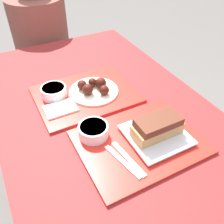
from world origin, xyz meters
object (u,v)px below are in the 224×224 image
wings_plate_far (94,88)px  bowl_coleslaw_near (93,130)px  tray_near (140,142)px  brisket_sandwich_plate (157,130)px  bowl_coleslaw_far (54,91)px  tray_far (86,94)px  person_seated_across (41,35)px

wings_plate_far → bowl_coleslaw_near: bearing=-114.7°
tray_near → brisket_sandwich_plate: bearing=-9.9°
tray_near → brisket_sandwich_plate: brisket_sandwich_plate is taller
tray_near → bowl_coleslaw_near: size_ratio=3.97×
tray_near → bowl_coleslaw_far: bowl_coleslaw_far is taller
tray_far → bowl_coleslaw_far: bowl_coleslaw_far is taller
tray_near → tray_far: bearing=99.4°
bowl_coleslaw_near → wings_plate_far: bearing=65.3°
bowl_coleslaw_near → wings_plate_far: wings_plate_far is taller
tray_near → bowl_coleslaw_far: size_ratio=3.97×
bowl_coleslaw_near → brisket_sandwich_plate: brisket_sandwich_plate is taller
tray_far → tray_near: bearing=-80.6°
brisket_sandwich_plate → bowl_coleslaw_far: brisket_sandwich_plate is taller
bowl_coleslaw_near → brisket_sandwich_plate: size_ratio=0.52×
bowl_coleslaw_near → tray_far: bearing=73.5°
tray_near → bowl_coleslaw_far: 0.44m
tray_far → brisket_sandwich_plate: bearing=-71.6°
tray_far → bowl_coleslaw_near: bearing=-106.5°
bowl_coleslaw_near → person_seated_across: bearing=85.2°
bowl_coleslaw_far → tray_far: bearing=-19.4°
tray_far → brisket_sandwich_plate: size_ratio=2.08×
bowl_coleslaw_far → bowl_coleslaw_near: bearing=-79.8°
bowl_coleslaw_near → bowl_coleslaw_far: bearing=100.2°
tray_far → person_seated_across: (0.02, 0.82, -0.04)m
tray_far → bowl_coleslaw_far: size_ratio=3.97×
person_seated_across → bowl_coleslaw_near: bearing=-94.8°
tray_far → wings_plate_far: (0.04, -0.01, 0.02)m
tray_near → person_seated_across: 1.17m
tray_far → bowl_coleslaw_near: 0.26m
bowl_coleslaw_near → wings_plate_far: size_ratio=0.50×
brisket_sandwich_plate → wings_plate_far: (-0.08, 0.36, -0.02)m
tray_far → wings_plate_far: bearing=-10.6°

